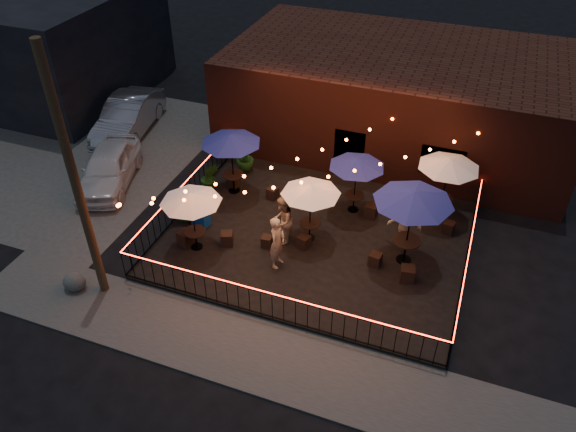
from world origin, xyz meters
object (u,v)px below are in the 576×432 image
utility_pole (76,184)px  cafe_table_2 (311,190)px  cooler (200,215)px  boulder (74,282)px  cafe_table_4 (414,198)px  cafe_table_0 (191,198)px  cafe_table_1 (231,140)px  cafe_table_5 (449,164)px  cafe_table_3 (357,163)px

utility_pole → cafe_table_2: (5.22, 4.47, -1.85)m
cooler → boulder: bearing=-110.1°
cafe_table_4 → cooler: (-7.09, -0.66, -2.10)m
cafe_table_0 → cafe_table_4: (6.66, 1.80, 0.50)m
cafe_table_1 → cooler: cafe_table_1 is taller
cafe_table_5 → boulder: (-10.05, -7.69, -1.99)m
cafe_table_2 → cafe_table_3: 2.31m
cafe_table_0 → cafe_table_1: size_ratio=0.98×
cafe_table_0 → cafe_table_1: bearing=93.6°
cafe_table_4 → cafe_table_5: bearing=76.1°
utility_pole → boulder: 3.79m
cafe_table_2 → cafe_table_5: cafe_table_5 is taller
cafe_table_2 → cafe_table_5: bearing=36.4°
boulder → utility_pole: bearing=19.0°
utility_pole → cafe_table_1: (1.60, 6.14, -1.61)m
cafe_table_2 → cafe_table_5: (3.98, 2.93, 0.15)m
utility_pole → cafe_table_4: size_ratio=2.91×
cafe_table_3 → boulder: (-7.05, -6.86, -1.84)m
cafe_table_1 → cafe_table_2: 4.00m
utility_pole → cafe_table_0: (1.82, 2.69, -1.84)m
utility_pole → cooler: size_ratio=9.83×
cafe_table_0 → cafe_table_2: size_ratio=0.93×
cooler → boulder: (-2.25, -4.12, -0.25)m
utility_pole → cafe_table_4: utility_pole is taller
cafe_table_2 → cafe_table_5: 4.94m
cafe_table_4 → boulder: 10.75m
utility_pole → cafe_table_0: 3.73m
cafe_table_0 → boulder: size_ratio=2.96×
utility_pole → cooler: 5.33m
cafe_table_1 → cafe_table_3: 4.62m
cafe_table_3 → cafe_table_0: bearing=-138.5°
cafe_table_3 → cafe_table_5: 3.12m
boulder → cafe_table_1: bearing=69.1°
cafe_table_5 → cafe_table_2: bearing=-143.6°
cafe_table_4 → cafe_table_2: bearing=-179.8°
cafe_table_3 → cafe_table_5: cafe_table_5 is taller
cafe_table_1 → cafe_table_3: cafe_table_1 is taller
cafe_table_1 → cafe_table_5: bearing=9.4°
cafe_table_2 → boulder: bearing=-141.9°
cafe_table_3 → cooler: (-4.80, -2.74, -1.59)m
cooler → cafe_table_1: bearing=93.4°
cafe_table_3 → cafe_table_2: bearing=-115.0°
cafe_table_3 → cooler: cafe_table_3 is taller
cafe_table_4 → cafe_table_0: bearing=-164.9°
cafe_table_0 → cafe_table_5: (7.38, 4.71, 0.14)m
cafe_table_3 → cafe_table_4: (2.28, -2.08, 0.51)m
cafe_table_3 → cafe_table_4: size_ratio=0.84×
cooler → cafe_table_2: bearing=18.0°
utility_pole → boulder: size_ratio=9.88×
cafe_table_2 → cafe_table_4: cafe_table_4 is taller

